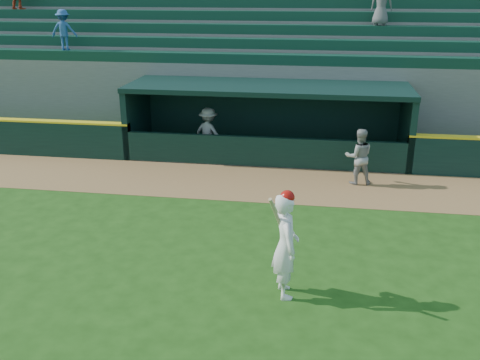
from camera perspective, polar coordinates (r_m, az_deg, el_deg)
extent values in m
plane|color=#1E4611|center=(11.57, -1.22, -8.77)|extent=(120.00, 120.00, 0.00)
cube|color=olive|center=(15.98, 1.79, -0.34)|extent=(40.00, 3.00, 0.01)
imported|color=gray|center=(16.09, 12.56, 2.45)|extent=(0.90, 0.75, 1.67)
imported|color=#959691|center=(18.28, -3.38, 5.06)|extent=(1.26, 0.99, 1.71)
cube|color=slate|center=(18.61, 2.85, 2.67)|extent=(9.00, 2.60, 0.04)
cube|color=black|center=(19.30, -10.88, 6.45)|extent=(0.20, 2.60, 2.30)
cube|color=black|center=(18.44, 17.34, 5.26)|extent=(0.20, 2.60, 2.30)
cube|color=black|center=(19.56, 3.31, 6.96)|extent=(9.40, 0.20, 2.30)
cube|color=black|center=(18.05, 2.98, 9.84)|extent=(9.40, 2.80, 0.16)
cube|color=black|center=(17.31, 2.45, 3.00)|extent=(9.00, 0.16, 1.00)
cube|color=brown|center=(19.31, 3.11, 4.03)|extent=(8.40, 0.45, 0.10)
cube|color=slate|center=(20.01, 3.48, 8.15)|extent=(34.00, 0.85, 2.91)
cube|color=#0F3828|center=(19.62, 3.55, 12.75)|extent=(34.00, 0.60, 0.36)
cube|color=slate|center=(20.79, 3.72, 9.23)|extent=(34.00, 0.85, 3.36)
cube|color=#0F3828|center=(20.41, 3.81, 14.30)|extent=(34.00, 0.60, 0.36)
cube|color=slate|center=(21.59, 3.94, 10.23)|extent=(34.00, 0.85, 3.81)
cube|color=#0F3828|center=(21.21, 4.05, 15.74)|extent=(34.00, 0.60, 0.36)
cube|color=slate|center=(22.39, 4.15, 11.17)|extent=(34.00, 0.85, 4.26)
cube|color=#0F3828|center=(22.03, 4.28, 17.06)|extent=(34.00, 0.60, 0.36)
cube|color=slate|center=(23.19, 4.34, 12.03)|extent=(34.00, 0.85, 4.71)
cube|color=#0F3828|center=(22.86, 4.49, 18.29)|extent=(34.00, 0.60, 0.36)
cube|color=slate|center=(24.00, 4.53, 12.84)|extent=(34.00, 0.85, 5.16)
cube|color=slate|center=(24.82, 4.70, 13.60)|extent=(34.00, 0.85, 5.61)
cube|color=slate|center=(25.39, 4.80, 13.74)|extent=(34.50, 0.30, 5.61)
imported|color=#26518D|center=(21.71, -18.27, 14.96)|extent=(1.00, 0.64, 1.47)
imported|color=#545454|center=(21.20, 14.87, 17.79)|extent=(0.88, 0.69, 1.59)
imported|color=white|center=(10.03, 4.89, -6.97)|extent=(0.68, 0.86, 2.06)
sphere|color=#AC0E09|center=(9.64, 5.06, -1.88)|extent=(0.27, 0.27, 0.27)
cylinder|color=tan|center=(9.53, 3.85, -3.59)|extent=(0.26, 0.49, 0.76)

